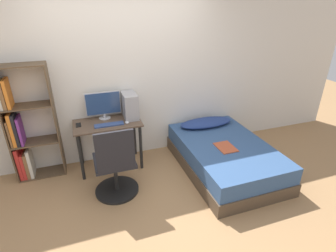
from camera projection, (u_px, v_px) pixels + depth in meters
The scene contains 13 objects.
ground_plane at pixel (154, 210), 3.18m from camera, with size 14.00×14.00×0.00m, color #9E754C.
wall_back at pixel (125, 80), 3.87m from camera, with size 8.00×0.05×2.50m.
desk at pixel (108, 131), 3.80m from camera, with size 0.95×0.53×0.73m.
bookshelf at pixel (23, 131), 3.52m from camera, with size 0.63×0.29×1.60m.
office_chair at pixel (116, 169), 3.30m from camera, with size 0.57×0.57×1.00m.
bed at pixel (224, 156), 3.90m from camera, with size 1.19×1.80×0.43m.
pillow at pixel (206, 123), 4.33m from camera, with size 0.90×0.36×0.11m.
magazine at pixel (226, 147), 3.69m from camera, with size 0.24×0.32×0.01m.
monitor at pixel (103, 105), 3.79m from camera, with size 0.50×0.17×0.40m.
keyboard at pixel (109, 125), 3.65m from camera, with size 0.40×0.11×0.02m.
pc_tower at pixel (130, 106), 3.83m from camera, with size 0.20×0.35×0.37m.
mouse at pixel (127, 122), 3.73m from camera, with size 0.06×0.09×0.02m.
phone at pixel (78, 125), 3.66m from camera, with size 0.07×0.14×0.01m.
Camera 1 is at (-0.64, -2.35, 2.30)m, focal length 28.00 mm.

